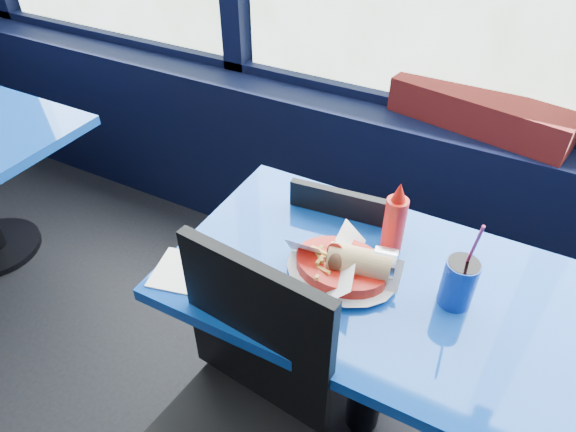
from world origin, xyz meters
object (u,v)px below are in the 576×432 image
Objects in this scene: chair_near_back at (353,256)px; near_table at (377,325)px; chair_near_front at (239,416)px; food_basket at (344,266)px; soda_cup at (459,282)px; ketchup_bottle at (395,221)px; planter_box at (479,112)px.

near_table is at bearing 116.55° from chair_near_back.
near_table is at bearing 71.23° from chair_near_front.
food_basket is 0.30m from soda_cup.
near_table is 0.40m from chair_near_back.
soda_cup reaches higher than near_table.
soda_cup is (0.39, -0.30, 0.34)m from chair_near_back.
food_basket is 0.20m from ketchup_bottle.
soda_cup reaches higher than planter_box.
ketchup_bottle reaches higher than food_basket.
planter_box is (0.25, 0.58, 0.38)m from chair_near_back.
chair_near_front is 4.20× the size of ketchup_bottle.
ketchup_bottle is (0.08, 0.17, 0.07)m from food_basket.
near_table is at bearing -81.54° from planter_box.
ketchup_bottle is at bearing 151.14° from soda_cup.
chair_near_front is 1.46× the size of planter_box.
near_table is 0.49m from chair_near_front.
ketchup_bottle is (0.17, 0.59, 0.28)m from chair_near_front.
chair_near_front is at bearing -106.30° from ketchup_bottle.
near_table is at bearing -173.05° from soda_cup.
near_table is 1.42× the size of chair_near_back.
ketchup_bottle is at bearing 79.60° from food_basket.
ketchup_bottle is at bearing 79.62° from chair_near_front.
chair_near_back is 0.73m from planter_box.
chair_near_front reaches higher than ketchup_bottle.
food_basket is at bearing 83.40° from chair_near_front.
soda_cup reaches higher than chair_near_back.
near_table is at bearing 27.99° from food_basket.
soda_cup is at bearing 24.05° from food_basket.
ketchup_bottle is at bearing 103.11° from near_table.
chair_near_front is 1.40m from planter_box.
food_basket is at bearing 99.11° from chair_near_back.
chair_near_back is at bearing 119.52° from food_basket.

